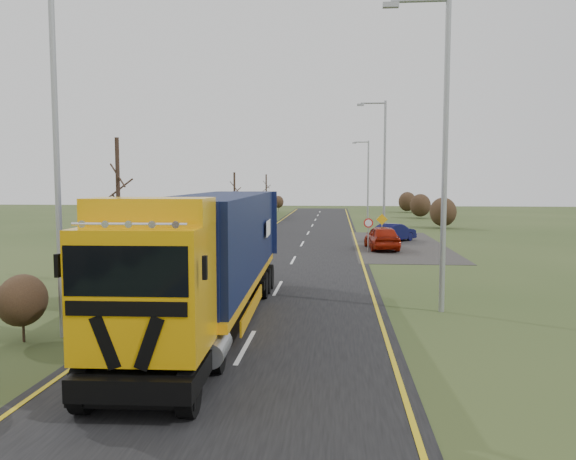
{
  "coord_description": "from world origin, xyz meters",
  "views": [
    {
      "loc": [
        2.32,
        -18.06,
        4.3
      ],
      "look_at": [
        0.4,
        4.13,
        2.36
      ],
      "focal_mm": 35.0,
      "sensor_mm": 36.0,
      "label": 1
    }
  ],
  "objects_px": {
    "car_red_hatchback": "(382,238)",
    "lorry": "(212,250)",
    "streetlight_near": "(441,139)",
    "speed_sign": "(368,229)",
    "car_blue_sedan": "(394,233)"
  },
  "relations": [
    {
      "from": "car_red_hatchback",
      "to": "lorry",
      "type": "bearing_deg",
      "value": 65.94
    },
    {
      "from": "car_red_hatchback",
      "to": "streetlight_near",
      "type": "xyz_separation_m",
      "value": [
        0.47,
        -16.85,
        4.88
      ]
    },
    {
      "from": "streetlight_near",
      "to": "speed_sign",
      "type": "height_order",
      "value": "streetlight_near"
    },
    {
      "from": "car_red_hatchback",
      "to": "speed_sign",
      "type": "xyz_separation_m",
      "value": [
        -0.93,
        -1.19,
        0.65
      ]
    },
    {
      "from": "speed_sign",
      "to": "car_blue_sedan",
      "type": "bearing_deg",
      "value": 69.83
    },
    {
      "from": "speed_sign",
      "to": "car_red_hatchback",
      "type": "bearing_deg",
      "value": 52.0
    },
    {
      "from": "car_blue_sedan",
      "to": "speed_sign",
      "type": "relative_size",
      "value": 1.92
    },
    {
      "from": "streetlight_near",
      "to": "lorry",
      "type": "bearing_deg",
      "value": -161.22
    },
    {
      "from": "streetlight_near",
      "to": "car_blue_sedan",
      "type": "bearing_deg",
      "value": 87.99
    },
    {
      "from": "streetlight_near",
      "to": "speed_sign",
      "type": "distance_m",
      "value": 16.29
    },
    {
      "from": "lorry",
      "to": "speed_sign",
      "type": "xyz_separation_m",
      "value": [
        5.59,
        18.04,
        -0.85
      ]
    },
    {
      "from": "car_blue_sedan",
      "to": "streetlight_near",
      "type": "height_order",
      "value": "streetlight_near"
    },
    {
      "from": "car_blue_sedan",
      "to": "speed_sign",
      "type": "bearing_deg",
      "value": 108.5
    },
    {
      "from": "lorry",
      "to": "streetlight_near",
      "type": "bearing_deg",
      "value": 16.89
    },
    {
      "from": "car_red_hatchback",
      "to": "car_blue_sedan",
      "type": "height_order",
      "value": "car_red_hatchback"
    }
  ]
}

